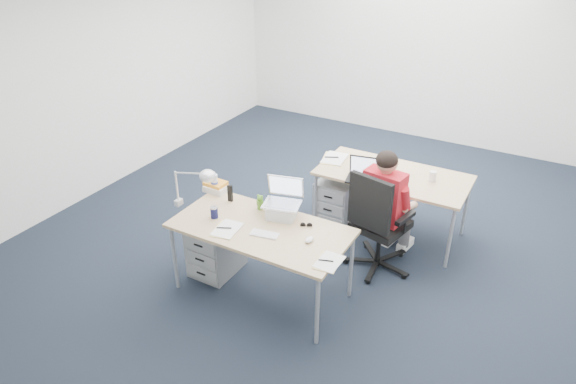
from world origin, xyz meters
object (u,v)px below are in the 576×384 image
at_px(desk_far, 393,178).
at_px(headphones, 284,214).
at_px(desk_near, 261,231).
at_px(wireless_keyboard, 265,234).
at_px(can_koozie, 214,212).
at_px(sunglasses, 306,225).
at_px(seated_person, 389,205).
at_px(water_bottle, 214,182).
at_px(far_cup, 433,176).
at_px(drawer_pedestal_far, 337,200).
at_px(computer_mouse, 309,240).
at_px(drawer_pedestal_near, 216,247).
at_px(cordless_phone, 230,193).
at_px(dark_laptop, 364,170).
at_px(book_stack, 216,187).
at_px(silver_laptop, 282,200).
at_px(desk_lamp, 189,186).
at_px(bear_figurine, 260,202).
at_px(office_chair, 377,241).

distance_m(desk_far, headphones, 1.45).
relative_size(desk_far, headphones, 8.25).
relative_size(desk_near, wireless_keyboard, 6.36).
xyz_separation_m(can_koozie, sunglasses, (0.81, 0.28, -0.04)).
relative_size(seated_person, wireless_keyboard, 5.05).
xyz_separation_m(water_bottle, far_cup, (1.83, 1.32, -0.06)).
relative_size(drawer_pedestal_far, computer_mouse, 5.50).
xyz_separation_m(seated_person, drawer_pedestal_near, (-1.41, -1.01, -0.37)).
distance_m(cordless_phone, dark_laptop, 1.41).
height_order(desk_far, seated_person, seated_person).
bearing_deg(desk_far, book_stack, -139.05).
bearing_deg(seated_person, desk_far, 114.47).
height_order(desk_far, book_stack, book_stack).
distance_m(desk_near, desk_far, 1.73).
bearing_deg(far_cup, desk_far, -173.22).
distance_m(drawer_pedestal_far, can_koozie, 1.75).
bearing_deg(computer_mouse, silver_laptop, 152.53).
height_order(silver_laptop, book_stack, silver_laptop).
relative_size(can_koozie, desk_lamp, 0.23).
height_order(bear_figurine, desk_lamp, desk_lamp).
height_order(computer_mouse, headphones, computer_mouse).
bearing_deg(book_stack, water_bottle, -74.50).
height_order(drawer_pedestal_near, can_koozie, can_koozie).
bearing_deg(desk_near, silver_laptop, 73.08).
relative_size(desk_far, silver_laptop, 4.49).
relative_size(desk_far, computer_mouse, 16.01).
xyz_separation_m(office_chair, cordless_phone, (-1.31, -0.64, 0.50)).
relative_size(office_chair, cordless_phone, 6.49).
distance_m(wireless_keyboard, headphones, 0.37).
xyz_separation_m(drawer_pedestal_near, book_stack, (-0.17, 0.28, 0.51)).
relative_size(drawer_pedestal_far, headphones, 2.83).
xyz_separation_m(drawer_pedestal_far, silver_laptop, (-0.01, -1.27, 0.63)).
relative_size(bear_figurine, sunglasses, 1.39).
distance_m(drawer_pedestal_far, desk_lamp, 1.91).
height_order(water_bottle, book_stack, water_bottle).
xyz_separation_m(drawer_pedestal_near, silver_laptop, (0.66, 0.18, 0.63)).
xyz_separation_m(wireless_keyboard, computer_mouse, (0.39, 0.10, 0.01)).
distance_m(bear_figurine, sunglasses, 0.53).
bearing_deg(silver_laptop, wireless_keyboard, -101.34).
height_order(can_koozie, book_stack, can_koozie).
distance_m(can_koozie, dark_laptop, 1.64).
bearing_deg(silver_laptop, dark_laptop, 55.62).
bearing_deg(computer_mouse, drawer_pedestal_near, 179.83).
xyz_separation_m(office_chair, drawer_pedestal_near, (-1.38, -0.83, -0.04)).
height_order(desk_near, bear_figurine, bear_figurine).
bearing_deg(book_stack, cordless_phone, -21.14).
relative_size(office_chair, silver_laptop, 3.09).
bearing_deg(water_bottle, desk_near, -23.60).
bearing_deg(wireless_keyboard, seated_person, 47.07).
relative_size(desk_far, can_koozie, 14.16).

